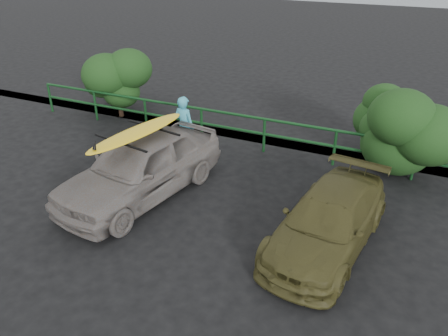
% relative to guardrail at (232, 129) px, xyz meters
% --- Properties ---
extents(ground, '(80.00, 80.00, 0.00)m').
position_rel_guardrail_xyz_m(ground, '(0.00, -5.00, -0.52)').
color(ground, black).
extents(guardrail, '(14.00, 0.08, 1.04)m').
position_rel_guardrail_xyz_m(guardrail, '(0.00, 0.00, 0.00)').
color(guardrail, '#12401A').
rests_on(guardrail, ground).
extents(shrub_left, '(3.20, 2.40, 1.96)m').
position_rel_guardrail_xyz_m(shrub_left, '(-4.80, 0.40, 0.46)').
color(shrub_left, '#1D4218').
rests_on(shrub_left, ground).
extents(shrub_right, '(3.20, 2.40, 2.13)m').
position_rel_guardrail_xyz_m(shrub_right, '(5.00, 0.50, 0.54)').
color(shrub_right, '#1D4218').
rests_on(shrub_right, ground).
extents(sedan, '(2.55, 4.71, 1.52)m').
position_rel_guardrail_xyz_m(sedan, '(-0.81, -3.45, 0.24)').
color(sedan, slate).
rests_on(sedan, ground).
extents(olive_vehicle, '(2.08, 4.07, 1.13)m').
position_rel_guardrail_xyz_m(olive_vehicle, '(3.63, -3.57, 0.04)').
color(olive_vehicle, '#4A4620').
rests_on(olive_vehicle, ground).
extents(man, '(0.69, 0.51, 1.72)m').
position_rel_guardrail_xyz_m(man, '(-0.95, -1.11, 0.34)').
color(man, '#41ADC5').
rests_on(man, ground).
extents(roof_rack, '(1.75, 1.37, 0.05)m').
position_rel_guardrail_xyz_m(roof_rack, '(-0.81, -3.45, 1.03)').
color(roof_rack, black).
rests_on(roof_rack, sedan).
extents(surfboard, '(1.10, 2.95, 0.09)m').
position_rel_guardrail_xyz_m(surfboard, '(-0.81, -3.45, 1.10)').
color(surfboard, yellow).
rests_on(surfboard, roof_rack).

